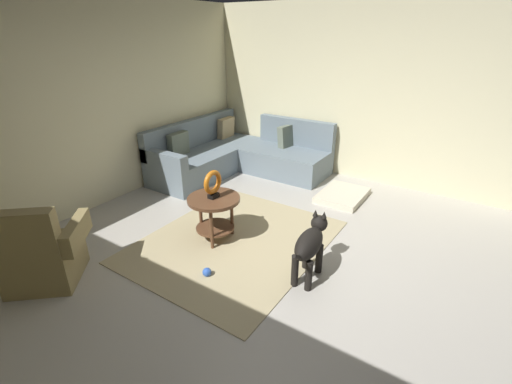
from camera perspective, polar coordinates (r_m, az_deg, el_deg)
ground_plane at (r=3.85m, az=3.87°, el=-12.57°), size 6.00×6.00×0.10m
wall_back at (r=5.26m, az=-25.37°, el=12.14°), size 6.00×0.12×2.70m
wall_right at (r=5.90m, az=19.09°, el=14.25°), size 0.12×6.00×2.70m
area_rug at (r=4.24m, az=-3.39°, el=-7.82°), size 2.30×1.90×0.01m
sectional_couch at (r=6.17m, az=-3.11°, el=5.77°), size 2.20×2.25×0.88m
armchair at (r=4.01m, az=-31.22°, el=-8.51°), size 0.98×1.00×0.88m
side_table at (r=4.11m, az=-6.71°, el=-2.43°), size 0.60×0.60×0.54m
torus_sculpture at (r=3.99m, az=-6.91°, el=1.35°), size 0.28×0.08×0.33m
dog_bed_mat at (r=5.41m, az=13.65°, el=-0.52°), size 0.80×0.60×0.09m
dog at (r=3.53m, az=8.65°, el=-8.20°), size 0.85×0.27×0.63m
dog_toy_ball at (r=3.71m, az=-7.84°, el=-12.57°), size 0.09×0.09×0.09m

